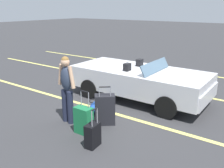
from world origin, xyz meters
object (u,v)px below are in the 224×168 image
Objects in this scene: convertible_car at (145,81)px; suitcase_medium_bright at (84,120)px; suitcase_large_black at (105,109)px; duffel_bag at (96,107)px; traveler_person at (67,86)px; suitcase_small_carryon at (93,135)px.

convertible_car reaches higher than suitcase_medium_bright.
convertible_car is at bearing -40.13° from suitcase_large_black.
duffel_bag is 0.42× the size of traveler_person.
suitcase_large_black is 1.16× the size of suitcase_small_carryon.
suitcase_small_carryon reaches higher than duffel_bag.
duffel_bag is at bearing -111.76° from convertible_car.
convertible_car is 2.59m from traveler_person.
traveler_person is (-0.80, -0.45, 0.56)m from suitcase_large_black.
suitcase_large_black is 1.07m from traveler_person.
suitcase_small_carryon is 1.49m from traveler_person.
convertible_car is at bearing -87.65° from suitcase_small_carryon.
duffel_bag is (-0.63, -1.58, -0.43)m from convertible_car.
suitcase_large_black is at bearing -72.05° from suitcase_small_carryon.
convertible_car is 1.75m from duffel_bag.
duffel_bag is at bearing 16.51° from suitcase_large_black.
duffel_bag is at bearing -6.47° from traveler_person.
traveler_person reaches higher than convertible_car.
suitcase_small_carryon is at bearing 163.73° from suitcase_large_black.
traveler_person reaches higher than suitcase_small_carryon.
suitcase_large_black is 0.67m from suitcase_medium_bright.
traveler_person is (-1.21, 0.53, 0.68)m from suitcase_small_carryon.
convertible_car is 2.66m from suitcase_medium_bright.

